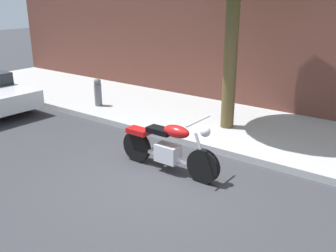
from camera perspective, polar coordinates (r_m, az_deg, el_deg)
name	(u,v)px	position (r m, az deg, el deg)	size (l,w,h in m)	color
ground_plane	(161,181)	(6.63, -1.05, -8.21)	(60.00, 60.00, 0.00)	#38383D
sidewalk	(243,128)	(9.12, 11.24, -0.29)	(21.05, 3.21, 0.14)	#B2B2B2
motorcycle	(168,148)	(6.79, 0.02, -3.29)	(2.09, 0.70, 1.10)	black
fire_hydrant	(98,94)	(10.62, -10.48, 4.70)	(0.20, 0.20, 0.91)	slate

